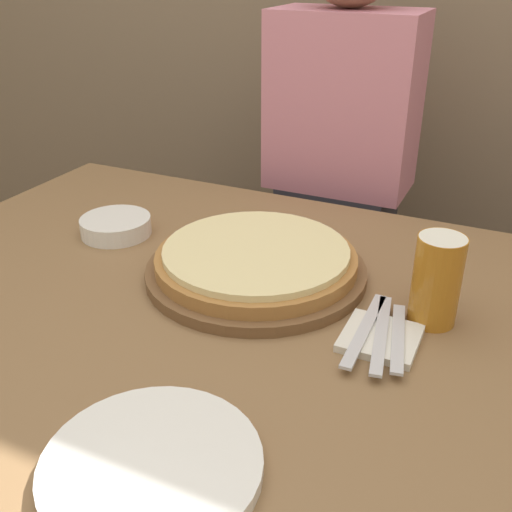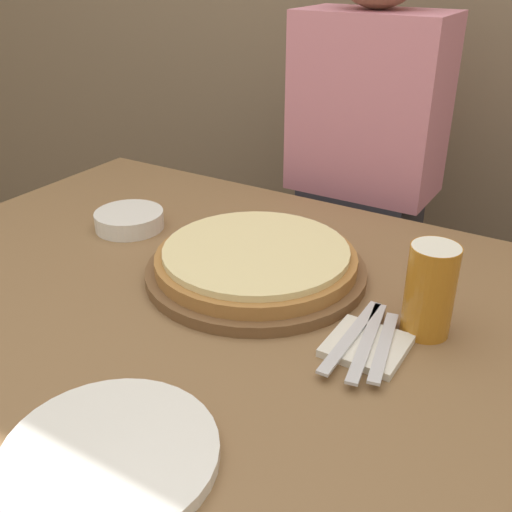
# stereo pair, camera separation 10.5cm
# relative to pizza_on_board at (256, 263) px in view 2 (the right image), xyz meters

# --- Properties ---
(dining_table) EXTENTS (1.33, 1.01, 0.76)m
(dining_table) POSITION_rel_pizza_on_board_xyz_m (-0.02, -0.12, -0.41)
(dining_table) COLOR olive
(dining_table) RESTS_ON ground_plane
(pizza_on_board) EXTENTS (0.39, 0.39, 0.06)m
(pizza_on_board) POSITION_rel_pizza_on_board_xyz_m (0.00, 0.00, 0.00)
(pizza_on_board) COLOR brown
(pizza_on_board) RESTS_ON dining_table
(beer_glass) EXTENTS (0.07, 0.07, 0.14)m
(beer_glass) POSITION_rel_pizza_on_board_xyz_m (0.31, -0.01, 0.05)
(beer_glass) COLOR #B7701E
(beer_glass) RESTS_ON dining_table
(dinner_plate) EXTENTS (0.25, 0.25, 0.02)m
(dinner_plate) POSITION_rel_pizza_on_board_xyz_m (0.09, -0.45, -0.02)
(dinner_plate) COLOR white
(dinner_plate) RESTS_ON dining_table
(side_bowl) EXTENTS (0.14, 0.14, 0.04)m
(side_bowl) POSITION_rel_pizza_on_board_xyz_m (-0.33, 0.04, -0.01)
(side_bowl) COLOR white
(side_bowl) RESTS_ON dining_table
(napkin_stack) EXTENTS (0.11, 0.11, 0.01)m
(napkin_stack) POSITION_rel_pizza_on_board_xyz_m (0.25, -0.10, -0.02)
(napkin_stack) COLOR silver
(napkin_stack) RESTS_ON dining_table
(fork) EXTENTS (0.02, 0.21, 0.00)m
(fork) POSITION_rel_pizza_on_board_xyz_m (0.23, -0.10, -0.01)
(fork) COLOR silver
(fork) RESTS_ON napkin_stack
(dinner_knife) EXTENTS (0.05, 0.21, 0.00)m
(dinner_knife) POSITION_rel_pizza_on_board_xyz_m (0.25, -0.10, -0.01)
(dinner_knife) COLOR silver
(dinner_knife) RESTS_ON napkin_stack
(spoon) EXTENTS (0.05, 0.18, 0.00)m
(spoon) POSITION_rel_pizza_on_board_xyz_m (0.28, -0.10, -0.01)
(spoon) COLOR silver
(spoon) RESTS_ON napkin_stack
(diner_person) EXTENTS (0.35, 0.21, 1.37)m
(diner_person) POSITION_rel_pizza_on_board_xyz_m (-0.03, 0.56, -0.10)
(diner_person) COLOR #33333D
(diner_person) RESTS_ON ground_plane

